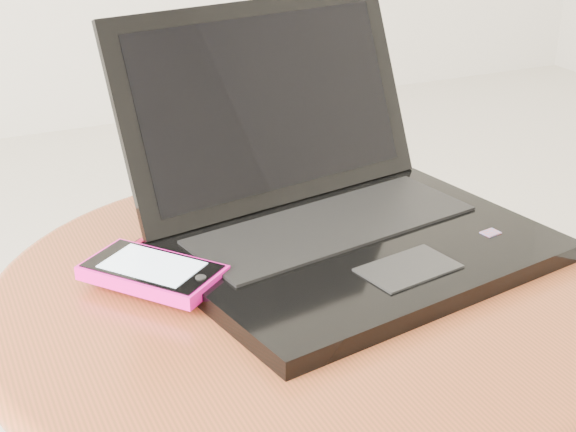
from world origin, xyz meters
name	(u,v)px	position (x,y,z in m)	size (l,w,h in m)	color
table	(298,372)	(-0.02, 0.07, 0.36)	(0.58, 0.58, 0.46)	brown
laptop	(334,206)	(0.05, 0.13, 0.50)	(0.40, 0.39, 0.22)	black
phone_black	(172,268)	(-0.12, 0.14, 0.46)	(0.12, 0.13, 0.01)	black
phone_pink	(153,272)	(-0.15, 0.12, 0.48)	(0.13, 0.14, 0.02)	#FA12A2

